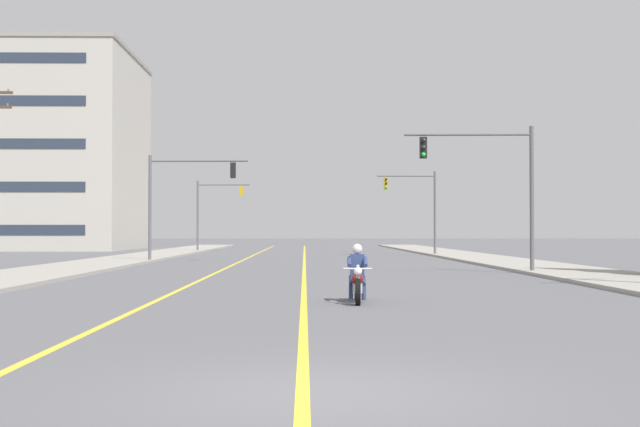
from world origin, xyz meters
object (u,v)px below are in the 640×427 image
Objects in this scene: motorcycle_with_rider at (357,279)px; traffic_signal_mid_left at (213,205)px; traffic_signal_near_right at (494,175)px; traffic_signal_near_left at (179,190)px; traffic_signal_mid_right at (419,200)px.

traffic_signal_mid_left is (-9.38, 53.30, 3.50)m from motorcycle_with_rider.
traffic_signal_near_left is at bearing 137.93° from traffic_signal_near_right.
motorcycle_with_rider is at bearing -72.99° from traffic_signal_near_left.
traffic_signal_near_left is 1.00× the size of traffic_signal_mid_right.
traffic_signal_near_left is at bearing -140.33° from traffic_signal_mid_right.
motorcycle_with_rider is 0.35× the size of traffic_signal_mid_right.
traffic_signal_mid_right and traffic_signal_mid_left have the same top height.
traffic_signal_near_left is (-8.60, 28.11, 3.57)m from motorcycle_with_rider.
traffic_signal_near_left is 25.20m from traffic_signal_mid_left.
traffic_signal_mid_left is (-16.04, 38.96, -0.05)m from traffic_signal_near_right.
traffic_signal_near_left is at bearing 107.01° from motorcycle_with_rider.
motorcycle_with_rider is 0.35× the size of traffic_signal_mid_left.
motorcycle_with_rider is at bearing -80.02° from traffic_signal_mid_left.
traffic_signal_mid_left is at bearing 99.98° from motorcycle_with_rider.
traffic_signal_near_left is 20.35m from traffic_signal_mid_right.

